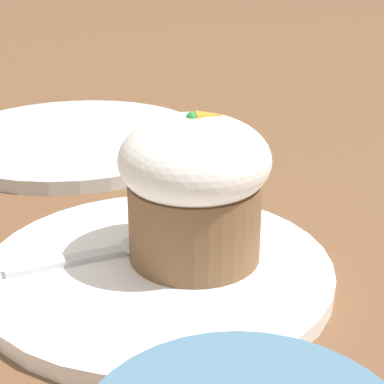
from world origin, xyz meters
name	(u,v)px	position (x,y,z in m)	size (l,w,h in m)	color
ground_plane	(158,278)	(0.00, 0.00, 0.00)	(4.00, 4.00, 0.00)	brown
dessert_plate	(158,271)	(0.00, 0.00, 0.01)	(0.23, 0.23, 0.01)	white
carrot_cake	(192,183)	(0.03, 0.00, 0.06)	(0.10, 0.10, 0.10)	brown
spoon	(138,246)	(-0.01, 0.02, 0.01)	(0.12, 0.04, 0.01)	silver
side_plate	(76,139)	(0.01, 0.29, 0.01)	(0.27, 0.27, 0.01)	silver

